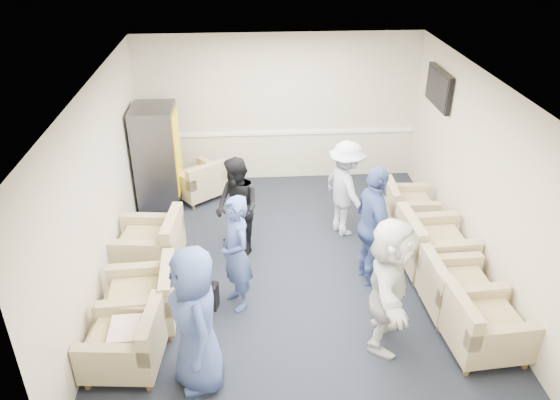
{
  "coord_description": "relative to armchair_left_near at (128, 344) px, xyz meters",
  "views": [
    {
      "loc": [
        -0.62,
        -6.35,
        4.59
      ],
      "look_at": [
        -0.17,
        0.2,
        1.02
      ],
      "focal_mm": 35.0,
      "sensor_mm": 36.0,
      "label": 1
    }
  ],
  "objects": [
    {
      "name": "floor",
      "position": [
        1.98,
        1.73,
        -0.33
      ],
      "size": [
        6.0,
        6.0,
        0.0
      ],
      "primitive_type": "plane",
      "color": "black",
      "rests_on": "ground"
    },
    {
      "name": "ceiling",
      "position": [
        1.98,
        1.73,
        2.37
      ],
      "size": [
        6.0,
        6.0,
        0.0
      ],
      "primitive_type": "plane",
      "rotation": [
        3.14,
        0.0,
        0.0
      ],
      "color": "white",
      "rests_on": "back_wall"
    },
    {
      "name": "back_wall",
      "position": [
        1.98,
        4.73,
        1.02
      ],
      "size": [
        5.0,
        0.02,
        2.7
      ],
      "primitive_type": "cube",
      "color": "beige",
      "rests_on": "floor"
    },
    {
      "name": "front_wall",
      "position": [
        1.98,
        -1.27,
        1.02
      ],
      "size": [
        5.0,
        0.02,
        2.7
      ],
      "primitive_type": "cube",
      "color": "beige",
      "rests_on": "floor"
    },
    {
      "name": "left_wall",
      "position": [
        -0.52,
        1.73,
        1.02
      ],
      "size": [
        0.02,
        6.0,
        2.7
      ],
      "primitive_type": "cube",
      "color": "beige",
      "rests_on": "floor"
    },
    {
      "name": "right_wall",
      "position": [
        4.48,
        1.73,
        1.02
      ],
      "size": [
        0.02,
        6.0,
        2.7
      ],
      "primitive_type": "cube",
      "color": "beige",
      "rests_on": "floor"
    },
    {
      "name": "chair_rail",
      "position": [
        1.98,
        4.71,
        0.57
      ],
      "size": [
        4.98,
        0.04,
        0.06
      ],
      "primitive_type": "cube",
      "color": "white",
      "rests_on": "back_wall"
    },
    {
      "name": "tv",
      "position": [
        4.42,
        3.53,
        1.72
      ],
      "size": [
        0.1,
        1.0,
        0.58
      ],
      "color": "black",
      "rests_on": "right_wall"
    },
    {
      "name": "armchair_left_near",
      "position": [
        0.0,
        0.0,
        0.0
      ],
      "size": [
        0.89,
        0.89,
        0.65
      ],
      "rotation": [
        0.0,
        0.0,
        -1.66
      ],
      "color": "tan",
      "rests_on": "floor"
    },
    {
      "name": "armchair_left_mid",
      "position": [
        0.08,
        0.73,
        0.01
      ],
      "size": [
        0.89,
        0.89,
        0.68
      ],
      "rotation": [
        0.0,
        0.0,
        -1.52
      ],
      "color": "tan",
      "rests_on": "floor"
    },
    {
      "name": "armchair_left_far",
      "position": [
        0.01,
        1.93,
        0.02
      ],
      "size": [
        0.96,
        0.96,
        0.7
      ],
      "rotation": [
        0.0,
        0.0,
        -1.68
      ],
      "color": "tan",
      "rests_on": "floor"
    },
    {
      "name": "armchair_right_near",
      "position": [
        3.97,
        -0.01,
        0.01
      ],
      "size": [
        0.91,
        0.91,
        0.68
      ],
      "rotation": [
        0.0,
        0.0,
        1.65
      ],
      "color": "tan",
      "rests_on": "floor"
    },
    {
      "name": "armchair_right_midnear",
      "position": [
        3.91,
        0.68,
        0.01
      ],
      "size": [
        0.86,
        0.86,
        0.66
      ],
      "rotation": [
        0.0,
        0.0,
        1.6
      ],
      "color": "tan",
      "rests_on": "floor"
    },
    {
      "name": "armchair_right_midfar",
      "position": [
        3.89,
        1.61,
        0.04
      ],
      "size": [
        0.96,
        0.96,
        0.73
      ],
      "rotation": [
        0.0,
        0.0,
        1.62
      ],
      "color": "tan",
      "rests_on": "floor"
    },
    {
      "name": "armchair_right_far",
      "position": [
        3.91,
        2.86,
        -0.02
      ],
      "size": [
        0.79,
        0.79,
        0.61
      ],
      "rotation": [
        0.0,
        0.0,
        1.52
      ],
      "color": "tan",
      "rests_on": "floor"
    },
    {
      "name": "armchair_corner",
      "position": [
        0.53,
        3.99,
        -0.02
      ],
      "size": [
        1.08,
        1.08,
        0.61
      ],
      "rotation": [
        0.0,
        0.0,
        3.8
      ],
      "color": "tan",
      "rests_on": "floor"
    },
    {
      "name": "vending_machine",
      "position": [
        -0.11,
        3.88,
        0.54
      ],
      "size": [
        0.7,
        0.82,
        1.73
      ],
      "color": "#4F4F57",
      "rests_on": "floor"
    },
    {
      "name": "backpack",
      "position": [
        0.82,
        0.98,
        -0.11
      ],
      "size": [
        0.28,
        0.23,
        0.43
      ],
      "rotation": [
        0.0,
        0.0,
        -0.23
      ],
      "color": "black",
      "rests_on": "floor"
    },
    {
      "name": "pillow",
      "position": [
        -0.01,
        0.01,
        0.17
      ],
      "size": [
        0.35,
        0.46,
        0.13
      ],
      "primitive_type": "cube",
      "rotation": [
        0.0,
        0.0,
        -1.53
      ],
      "color": "white",
      "rests_on": "armchair_left_near"
    },
    {
      "name": "person_front_left",
      "position": [
        0.79,
        -0.26,
        0.52
      ],
      "size": [
        0.76,
        0.95,
        1.7
      ],
      "primitive_type": "imported",
      "rotation": [
        0.0,
        0.0,
        -1.27
      ],
      "color": "#3C5090",
      "rests_on": "floor"
    },
    {
      "name": "person_mid_left",
      "position": [
        1.2,
        1.02,
        0.45
      ],
      "size": [
        0.56,
        0.67,
        1.56
      ],
      "primitive_type": "imported",
      "rotation": [
        0.0,
        0.0,
        -1.18
      ],
      "color": "#3C5090",
      "rests_on": "floor"
    },
    {
      "name": "person_back_left",
      "position": [
        1.21,
        2.23,
        0.42
      ],
      "size": [
        0.86,
        0.92,
        1.5
      ],
      "primitive_type": "imported",
      "rotation": [
        0.0,
        0.0,
        -1.03
      ],
      "color": "black",
      "rests_on": "floor"
    },
    {
      "name": "person_back_right",
      "position": [
        2.87,
        2.68,
        0.44
      ],
      "size": [
        0.91,
        1.13,
        1.53
      ],
      "primitive_type": "imported",
      "rotation": [
        0.0,
        0.0,
        1.97
      ],
      "color": "silver",
      "rests_on": "floor"
    },
    {
      "name": "person_mid_right",
      "position": [
        3.0,
        1.41,
        0.53
      ],
      "size": [
        0.54,
        1.05,
        1.71
      ],
      "primitive_type": "imported",
      "rotation": [
        0.0,
        0.0,
        1.7
      ],
      "color": "#3C5090",
      "rests_on": "floor"
    },
    {
      "name": "person_front_right",
      "position": [
        2.91,
        0.21,
        0.51
      ],
      "size": [
        0.94,
        1.62,
        1.66
      ],
      "primitive_type": "imported",
      "rotation": [
        0.0,
        0.0,
        1.26
      ],
      "color": "silver",
      "rests_on": "floor"
    }
  ]
}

